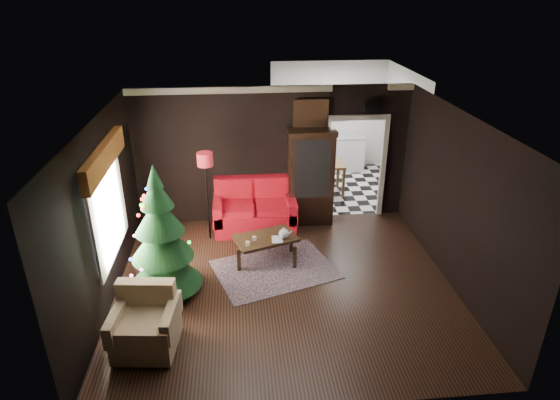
{
  "coord_description": "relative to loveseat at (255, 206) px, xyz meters",
  "views": [
    {
      "loc": [
        -0.7,
        -6.48,
        4.57
      ],
      "look_at": [
        0.0,
        0.9,
        1.15
      ],
      "focal_mm": 30.31,
      "sensor_mm": 36.0,
      "label": 1
    }
  ],
  "objects": [
    {
      "name": "floor",
      "position": [
        0.4,
        -2.05,
        -0.5
      ],
      "size": [
        5.5,
        5.5,
        0.0
      ],
      "primitive_type": "plane",
      "color": "black",
      "rests_on": "ground"
    },
    {
      "name": "cup_a",
      "position": [
        -0.07,
        -1.33,
        0.02
      ],
      "size": [
        0.07,
        0.07,
        0.06
      ],
      "primitive_type": "cylinder",
      "rotation": [
        0.0,
        0.0,
        -0.01
      ],
      "color": "silver",
      "rests_on": "coffee_table"
    },
    {
      "name": "wall_right",
      "position": [
        3.15,
        -2.05,
        0.9
      ],
      "size": [
        0.0,
        5.5,
        5.5
      ],
      "primitive_type": "plane",
      "rotation": [
        1.57,
        0.0,
        -1.57
      ],
      "color": "black",
      "rests_on": "ground"
    },
    {
      "name": "kitchen_window",
      "position": [
        2.1,
        3.4,
        1.2
      ],
      "size": [
        0.7,
        0.06,
        0.7
      ],
      "primitive_type": "cube",
      "color": "white",
      "rests_on": "ground"
    },
    {
      "name": "painting",
      "position": [
        1.15,
        0.41,
        1.75
      ],
      "size": [
        0.62,
        0.05,
        0.52
      ],
      "primitive_type": "cube",
      "color": "#AA6D45",
      "rests_on": "wall_back"
    },
    {
      "name": "loveseat",
      "position": [
        0.0,
        0.0,
        0.0
      ],
      "size": [
        1.7,
        0.9,
        1.0
      ],
      "primitive_type": null,
      "color": "maroon",
      "rests_on": "ground"
    },
    {
      "name": "curio_cabinet",
      "position": [
        1.15,
        0.22,
        0.45
      ],
      "size": [
        0.9,
        0.45,
        1.9
      ],
      "primitive_type": null,
      "color": "black",
      "rests_on": "ground"
    },
    {
      "name": "left_window",
      "position": [
        -2.31,
        -1.85,
        0.95
      ],
      "size": [
        0.05,
        1.6,
        1.4
      ],
      "primitive_type": "cube",
      "color": "white",
      "rests_on": "wall_left"
    },
    {
      "name": "armchair",
      "position": [
        -1.62,
        -3.34,
        -0.04
      ],
      "size": [
        0.92,
        0.92,
        0.86
      ],
      "primitive_type": null,
      "rotation": [
        0.0,
        0.0,
        -0.11
      ],
      "color": "#AE9F8A",
      "rests_on": "ground"
    },
    {
      "name": "cup_b",
      "position": [
        -0.19,
        -1.51,
        0.02
      ],
      "size": [
        0.1,
        0.1,
        0.07
      ],
      "primitive_type": "cylinder",
      "rotation": [
        0.0,
        0.0,
        0.35
      ],
      "color": "white",
      "rests_on": "coffee_table"
    },
    {
      "name": "wall_back",
      "position": [
        0.4,
        0.45,
        0.9
      ],
      "size": [
        5.5,
        0.0,
        5.5
      ],
      "primitive_type": "plane",
      "rotation": [
        1.57,
        0.0,
        0.0
      ],
      "color": "black",
      "rests_on": "ground"
    },
    {
      "name": "ceiling",
      "position": [
        0.4,
        -2.05,
        2.3
      ],
      "size": [
        5.5,
        5.5,
        0.0
      ],
      "primitive_type": "plane",
      "rotation": [
        3.14,
        0.0,
        0.0
      ],
      "color": "white",
      "rests_on": "ground"
    },
    {
      "name": "wall_left",
      "position": [
        -2.35,
        -2.05,
        0.9
      ],
      "size": [
        0.0,
        5.5,
        5.5
      ],
      "primitive_type": "plane",
      "rotation": [
        1.57,
        0.0,
        1.57
      ],
      "color": "black",
      "rests_on": "ground"
    },
    {
      "name": "teapot",
      "position": [
        0.45,
        -1.32,
        0.08
      ],
      "size": [
        0.26,
        0.26,
        0.19
      ],
      "primitive_type": null,
      "rotation": [
        0.0,
        0.0,
        0.32
      ],
      "color": "silver",
      "rests_on": "coffee_table"
    },
    {
      "name": "christmas_tree",
      "position": [
        -1.51,
        -2.07,
        0.55
      ],
      "size": [
        1.2,
        1.2,
        2.19
      ],
      "primitive_type": null,
      "rotation": [
        0.0,
        0.0,
        0.05
      ],
      "color": "black",
      "rests_on": "ground"
    },
    {
      "name": "kitchen_counter",
      "position": [
        2.1,
        3.15,
        -0.05
      ],
      "size": [
        1.8,
        0.6,
        0.9
      ],
      "primitive_type": "cube",
      "color": "white",
      "rests_on": "ground"
    },
    {
      "name": "doorway",
      "position": [
        2.1,
        0.45,
        0.55
      ],
      "size": [
        1.1,
        0.1,
        2.1
      ],
      "primitive_type": null,
      "color": "beige",
      "rests_on": "ground"
    },
    {
      "name": "floor_lamp",
      "position": [
        -0.9,
        -0.32,
        0.33
      ],
      "size": [
        0.4,
        0.4,
        1.88
      ],
      "primitive_type": null,
      "rotation": [
        0.0,
        0.0,
        0.33
      ],
      "color": "black",
      "rests_on": "ground"
    },
    {
      "name": "coffee_table",
      "position": [
        0.14,
        -1.25,
        -0.25
      ],
      "size": [
        1.21,
        0.94,
        0.48
      ],
      "primitive_type": null,
      "rotation": [
        0.0,
        0.0,
        0.33
      ],
      "color": "#342617",
      "rests_on": "rug"
    },
    {
      "name": "valance",
      "position": [
        -2.23,
        -1.85,
        1.77
      ],
      "size": [
        0.12,
        2.1,
        0.35
      ],
      "primitive_type": "cube",
      "color": "brown",
      "rests_on": "wall_left"
    },
    {
      "name": "wall_front",
      "position": [
        0.4,
        -4.55,
        0.9
      ],
      "size": [
        5.5,
        0.0,
        5.5
      ],
      "primitive_type": "plane",
      "rotation": [
        -1.57,
        0.0,
        0.0
      ],
      "color": "black",
      "rests_on": "ground"
    },
    {
      "name": "kitchen_table",
      "position": [
        1.8,
        1.65,
        -0.12
      ],
      "size": [
        0.7,
        0.7,
        0.75
      ],
      "primitive_type": null,
      "color": "brown",
      "rests_on": "ground"
    },
    {
      "name": "kitchen_floor",
      "position": [
        2.1,
        1.95,
        -0.5
      ],
      "size": [
        3.0,
        3.0,
        0.0
      ],
      "primitive_type": "plane",
      "color": "silver",
      "rests_on": "ground"
    },
    {
      "name": "rug",
      "position": [
        0.27,
        -1.56,
        -0.49
      ],
      "size": [
        2.35,
        2.0,
        0.01
      ],
      "primitive_type": "cube",
      "rotation": [
        0.0,
        0.0,
        0.32
      ],
      "color": "#53424A",
      "rests_on": "ground"
    },
    {
      "name": "book",
      "position": [
        0.24,
        -1.37,
        0.11
      ],
      "size": [
        0.19,
        0.03,
        0.25
      ],
      "primitive_type": "imported",
      "rotation": [
        0.0,
        0.0,
        -0.04
      ],
      "color": "tan",
      "rests_on": "coffee_table"
    },
    {
      "name": "wall_clock",
      "position": [
        2.35,
        0.4,
        1.88
      ],
      "size": [
        0.32,
        0.32,
        0.06
      ],
      "primitive_type": "cylinder",
      "color": "white",
      "rests_on": "wall_back"
    }
  ]
}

